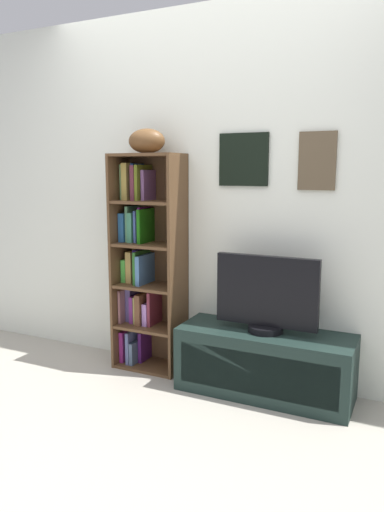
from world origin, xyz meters
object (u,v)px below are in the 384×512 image
object	(u,v)px
bookshelf	(144,264)
tv_stand	(265,363)
football	(147,141)
television	(266,295)

from	to	relation	value
bookshelf	tv_stand	distance (m)	1.08
football	television	distance (m)	1.30
football	tv_stand	size ratio (longest dim) A/B	0.23
bookshelf	football	xyz separation A→B (m)	(0.05, -0.03, 0.85)
football	bookshelf	bearing A→B (deg)	149.42
bookshelf	television	size ratio (longest dim) A/B	2.36
bookshelf	football	distance (m)	0.85
football	television	world-z (taller)	football
bookshelf	television	bearing A→B (deg)	-5.71
bookshelf	television	world-z (taller)	bookshelf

